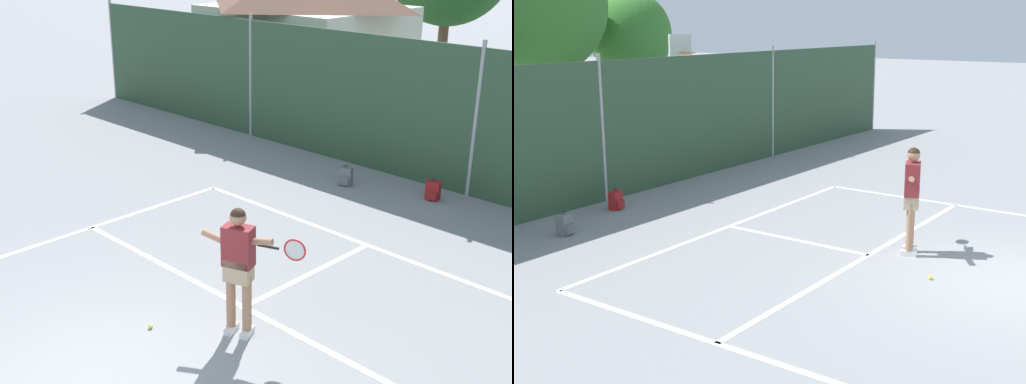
% 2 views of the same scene
% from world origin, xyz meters
% --- Properties ---
extents(ground_plane, '(120.00, 120.00, 0.00)m').
position_xyz_m(ground_plane, '(0.00, 0.00, 0.00)').
color(ground_plane, gray).
extents(court_markings, '(8.30, 11.10, 0.01)m').
position_xyz_m(court_markings, '(0.00, 0.65, 0.00)').
color(court_markings, white).
rests_on(court_markings, ground).
extents(chainlink_fence, '(26.09, 0.09, 3.23)m').
position_xyz_m(chainlink_fence, '(-0.00, 9.00, 1.54)').
color(chainlink_fence, '#2D4C33').
rests_on(chainlink_fence, ground).
extents(clubhouse_building, '(5.74, 4.81, 4.72)m').
position_xyz_m(clubhouse_building, '(-7.44, 12.23, 2.44)').
color(clubhouse_building, silver).
rests_on(clubhouse_building, ground).
extents(tennis_player, '(1.32, 0.66, 1.85)m').
position_xyz_m(tennis_player, '(0.48, 1.95, 1.11)').
color(tennis_player, silver).
rests_on(tennis_player, ground).
extents(tennis_ball, '(0.07, 0.07, 0.07)m').
position_xyz_m(tennis_ball, '(-0.49, 1.16, 0.03)').
color(tennis_ball, '#CCE033').
rests_on(tennis_ball, ground).
extents(backpack_grey, '(0.32, 0.30, 0.46)m').
position_xyz_m(backpack_grey, '(-2.20, 7.68, 0.19)').
color(backpack_grey, slate).
rests_on(backpack_grey, ground).
extents(backpack_red, '(0.31, 0.29, 0.46)m').
position_xyz_m(backpack_red, '(-0.39, 8.26, 0.19)').
color(backpack_red, maroon).
rests_on(backpack_red, ground).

